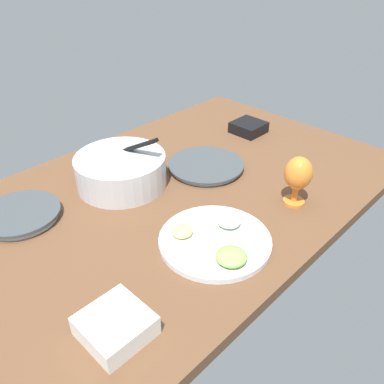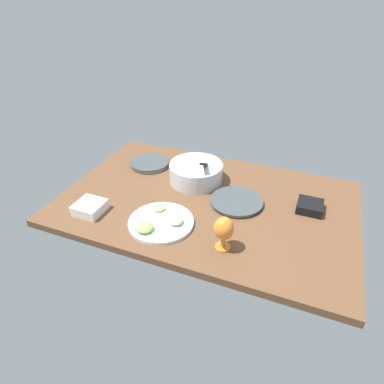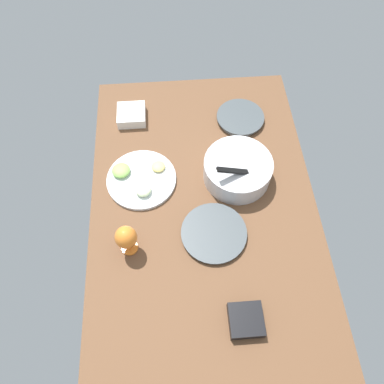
# 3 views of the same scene
# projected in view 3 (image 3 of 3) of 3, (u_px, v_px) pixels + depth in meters

# --- Properties ---
(ground_plane) EXTENTS (1.60, 1.04, 0.04)m
(ground_plane) POSITION_uv_depth(u_px,v_px,m) (203.00, 205.00, 1.74)
(ground_plane) COLOR brown
(dinner_plate_left) EXTENTS (0.25, 0.25, 0.03)m
(dinner_plate_left) POSITION_uv_depth(u_px,v_px,m) (240.00, 118.00, 1.96)
(dinner_plate_left) COLOR silver
(dinner_plate_left) RESTS_ON ground_plane
(dinner_plate_right) EXTENTS (0.29, 0.29, 0.02)m
(dinner_plate_right) POSITION_uv_depth(u_px,v_px,m) (214.00, 233.00, 1.63)
(dinner_plate_right) COLOR silver
(dinner_plate_right) RESTS_ON ground_plane
(mixing_bowl) EXTENTS (0.32, 0.32, 0.19)m
(mixing_bowl) POSITION_uv_depth(u_px,v_px,m) (238.00, 169.00, 1.74)
(mixing_bowl) COLOR silver
(mixing_bowl) RESTS_ON ground_plane
(fruit_platter) EXTENTS (0.33, 0.33, 0.05)m
(fruit_platter) POSITION_uv_depth(u_px,v_px,m) (140.00, 179.00, 1.77)
(fruit_platter) COLOR silver
(fruit_platter) RESTS_ON ground_plane
(hurricane_glass_orange) EXTENTS (0.09, 0.09, 0.17)m
(hurricane_glass_orange) POSITION_uv_depth(u_px,v_px,m) (126.00, 238.00, 1.51)
(hurricane_glass_orange) COLOR orange
(hurricane_glass_orange) RESTS_ON ground_plane
(square_bowl_white) EXTENTS (0.14, 0.14, 0.05)m
(square_bowl_white) POSITION_uv_depth(u_px,v_px,m) (131.00, 115.00, 1.95)
(square_bowl_white) COLOR white
(square_bowl_white) RESTS_ON ground_plane
(square_bowl_black) EXTENTS (0.13, 0.13, 0.05)m
(square_bowl_black) POSITION_uv_depth(u_px,v_px,m) (246.00, 320.00, 1.43)
(square_bowl_black) COLOR black
(square_bowl_black) RESTS_ON ground_plane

